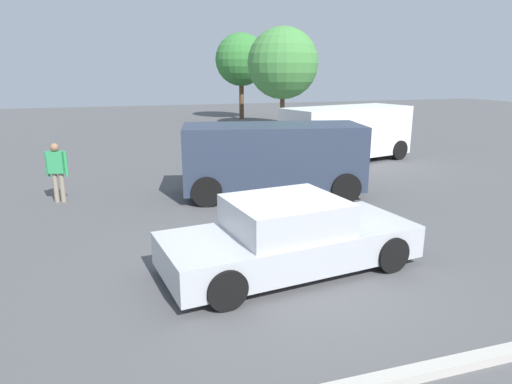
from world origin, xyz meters
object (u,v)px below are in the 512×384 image
Objects in this scene: pedestrian at (57,168)px; van_white at (347,132)px; dog at (353,211)px; suv_dark at (272,157)px; sedan_foreground at (289,237)px.

van_white is at bearing -59.93° from pedestrian.
dog is at bearing -131.34° from van_white.
pedestrian is at bearing 1.04° from suv_dark.
van_white is (5.81, 8.70, 0.53)m from sedan_foreground.
pedestrian is (-5.66, 1.04, -0.15)m from suv_dark.
suv_dark is 3.25× the size of pedestrian.
van_white is 3.40× the size of pedestrian.
dog is (2.34, 1.91, -0.32)m from sedan_foreground.
sedan_foreground is at bearing 85.41° from suv_dark.
pedestrian is (-10.09, -2.91, -0.18)m from van_white.
sedan_foreground is at bearing -138.00° from van_white.
suv_dark is at bearing -152.58° from van_white.
sedan_foreground is 0.87× the size of van_white.
suv_dark is (-0.97, 2.84, 0.81)m from dog.
sedan_foreground is 3.03m from dog.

